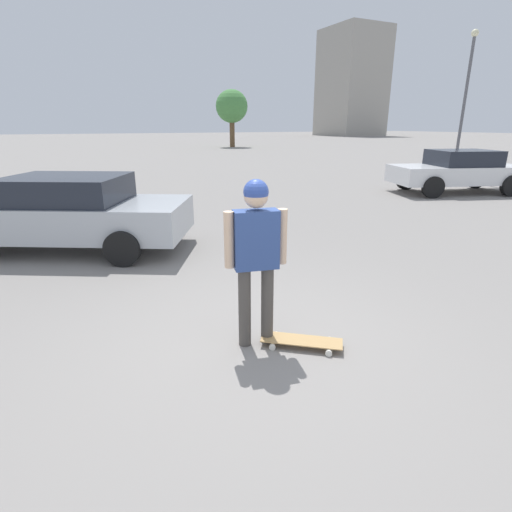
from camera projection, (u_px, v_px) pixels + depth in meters
ground_plane at (256, 343)px, 4.35m from camera, size 220.00×220.00×0.00m
person at (256, 247)px, 4.01m from camera, size 0.63×0.29×1.77m
skateboard at (301, 341)px, 4.26m from camera, size 0.83×0.71×0.08m
car_parked_near at (65, 212)px, 7.40m from camera, size 4.80×3.72×1.38m
car_parked_far at (459, 171)px, 13.64m from camera, size 4.76×3.15×1.44m
building_block_distant at (352, 83)px, 81.16m from camera, size 10.29×11.58×20.36m
tree_distant at (232, 107)px, 40.58m from camera, size 3.25×3.25×5.64m
lamp_post at (465, 95)px, 16.16m from camera, size 0.28×0.28×5.77m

